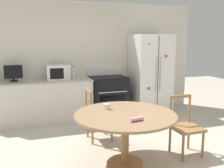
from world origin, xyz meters
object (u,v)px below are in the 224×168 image
(dining_chair_right, at_px, (185,127))
(dining_chair_far, at_px, (98,116))
(candle_glass, at_px, (107,107))
(counter_bottle, at_px, (73,74))
(countertop_tv, at_px, (13,73))
(oven_range, at_px, (108,96))
(refrigerator, at_px, (150,75))
(microwave, at_px, (58,72))

(dining_chair_right, distance_m, dining_chair_far, 1.49)
(dining_chair_right, distance_m, candle_glass, 1.24)
(counter_bottle, distance_m, dining_chair_far, 1.53)
(countertop_tv, distance_m, counter_bottle, 1.24)
(oven_range, relative_size, dining_chair_far, 1.20)
(refrigerator, relative_size, dining_chair_right, 2.07)
(countertop_tv, relative_size, candle_glass, 3.87)
(refrigerator, xyz_separation_m, candle_glass, (-1.65, -1.92, -0.16))
(countertop_tv, bearing_deg, refrigerator, -3.10)
(refrigerator, height_order, counter_bottle, refrigerator)
(dining_chair_right, bearing_deg, refrigerator, -103.78)
(refrigerator, height_order, dining_chair_right, refrigerator)
(refrigerator, xyz_separation_m, countertop_tv, (-3.03, 0.16, 0.14))
(countertop_tv, distance_m, dining_chair_right, 3.53)
(countertop_tv, relative_size, dining_chair_right, 0.40)
(counter_bottle, bearing_deg, refrigerator, -5.55)
(refrigerator, xyz_separation_m, counter_bottle, (-1.79, 0.17, 0.07))
(oven_range, xyz_separation_m, dining_chair_right, (0.53, -2.28, -0.03))
(countertop_tv, bearing_deg, counter_bottle, 0.46)
(dining_chair_right, bearing_deg, oven_range, -78.14)
(counter_bottle, xyz_separation_m, candle_glass, (0.14, -2.09, -0.22))
(oven_range, relative_size, microwave, 2.26)
(counter_bottle, bearing_deg, microwave, -166.05)
(candle_glass, bearing_deg, countertop_tv, 123.55)
(refrigerator, bearing_deg, dining_chair_far, -142.67)
(microwave, height_order, dining_chair_far, microwave)
(refrigerator, distance_m, oven_range, 1.12)
(dining_chair_far, distance_m, candle_glass, 0.77)
(dining_chair_far, bearing_deg, refrigerator, 126.03)
(counter_bottle, height_order, candle_glass, counter_bottle)
(dining_chair_right, bearing_deg, microwave, -55.65)
(candle_glass, bearing_deg, dining_chair_right, -14.06)
(dining_chair_right, height_order, dining_chair_far, same)
(counter_bottle, bearing_deg, countertop_tv, -179.54)
(refrigerator, bearing_deg, counter_bottle, 174.45)
(oven_range, bearing_deg, candle_glass, -107.56)
(dining_chair_right, xyz_separation_m, candle_glass, (-1.16, 0.29, 0.34))
(countertop_tv, xyz_separation_m, counter_bottle, (1.24, 0.01, -0.08))
(microwave, height_order, countertop_tv, countertop_tv)
(dining_chair_far, bearing_deg, candle_glass, -4.23)
(countertop_tv, bearing_deg, microwave, -4.75)
(refrigerator, relative_size, microwave, 3.90)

